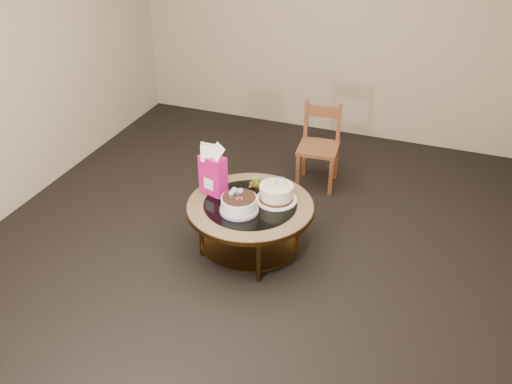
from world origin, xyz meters
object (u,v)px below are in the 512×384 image
at_px(decorated_cake, 239,205).
at_px(coffee_table, 250,212).
at_px(gift_bag, 213,170).
at_px(cream_cake, 276,193).
at_px(dining_chair, 319,146).

bearing_deg(decorated_cake, coffee_table, 71.07).
bearing_deg(gift_bag, decorated_cake, -14.01).
bearing_deg(cream_cake, dining_chair, 68.09).
distance_m(cream_cake, gift_bag, 0.54).
bearing_deg(decorated_cake, gift_bag, 148.65).
bearing_deg(coffee_table, dining_chair, 80.24).
bearing_deg(cream_cake, gift_bag, 167.59).
relative_size(cream_cake, dining_chair, 0.42).
height_order(gift_bag, dining_chair, gift_bag).
bearing_deg(cream_cake, decorated_cake, -151.38).
xyz_separation_m(coffee_table, decorated_cake, (-0.04, -0.13, 0.14)).
height_order(cream_cake, gift_bag, gift_bag).
height_order(decorated_cake, gift_bag, gift_bag).
xyz_separation_m(decorated_cake, cream_cake, (0.22, 0.25, 0.01)).
xyz_separation_m(decorated_cake, gift_bag, (-0.30, 0.18, 0.15)).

